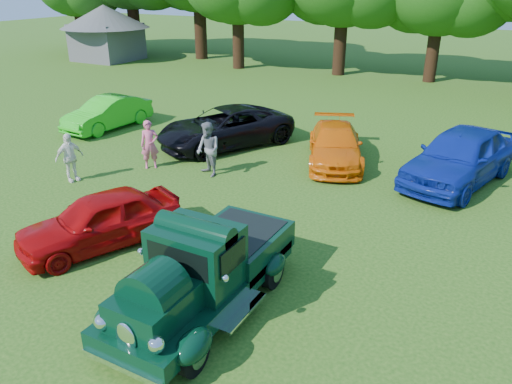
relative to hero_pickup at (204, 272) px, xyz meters
The scene contains 11 objects.
ground 1.85m from the hero_pickup, 151.31° to the left, with size 120.00×120.00×0.00m, color #1D4911.
hero_pickup is the anchor object (origin of this frame).
red_convertible 3.57m from the hero_pickup, 166.53° to the left, with size 1.51×3.75×1.28m, color #A40708.
back_car_lime 13.17m from the hero_pickup, 141.68° to the left, with size 1.36×3.91×1.29m, color green.
back_car_black 9.84m from the hero_pickup, 119.78° to the left, with size 2.35×5.09×1.42m, color black.
back_car_orange 8.83m from the hero_pickup, 94.60° to the left, with size 1.72×4.22×1.23m, color #E46208.
back_car_blue 9.46m from the hero_pickup, 70.22° to the left, with size 1.98×4.93×1.68m, color navy.
spectator_pink 7.93m from the hero_pickup, 137.06° to the left, with size 0.58×0.38×1.59m, color #D4577D.
spectator_grey 6.87m from the hero_pickup, 123.19° to the left, with size 0.83×0.65×1.71m, color slate.
spectator_white 7.92m from the hero_pickup, 155.16° to the left, with size 0.89×0.37×1.51m, color white.
gazebo 32.08m from the hero_pickup, 137.11° to the left, with size 6.40×6.40×3.90m.
Camera 1 is at (6.11, -7.26, 5.83)m, focal length 35.00 mm.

